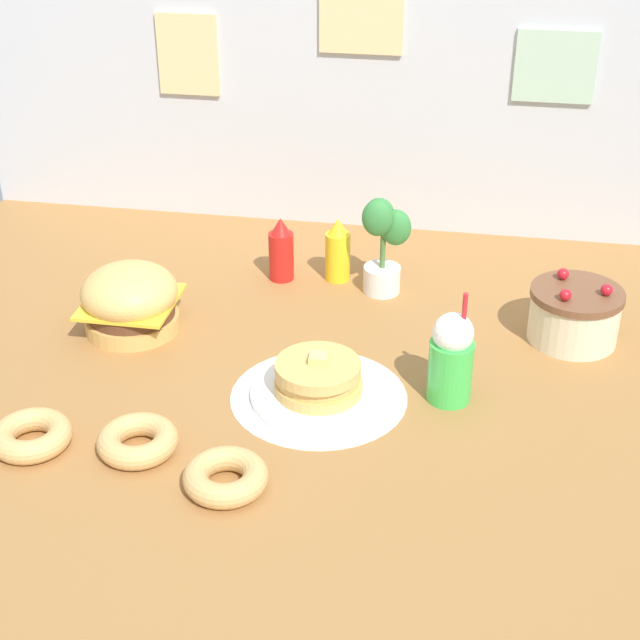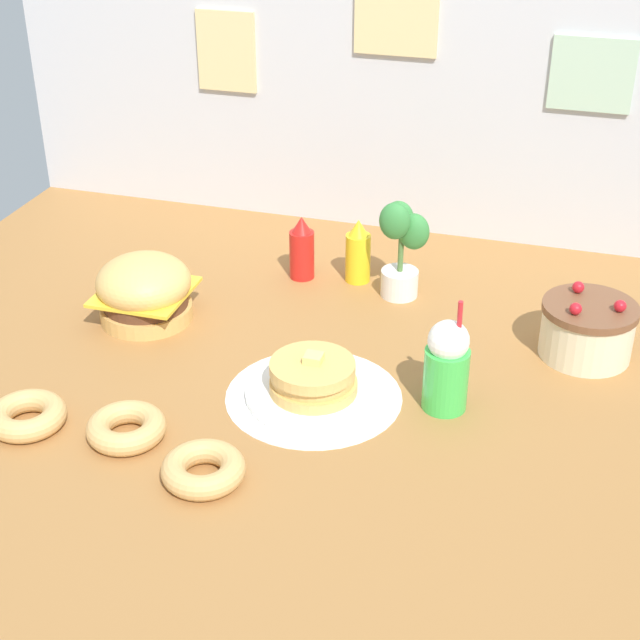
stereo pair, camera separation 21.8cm
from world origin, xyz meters
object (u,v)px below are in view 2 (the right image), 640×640
object	(u,v)px
ketchup_bottle	(302,249)
mustard_bottle	(358,253)
pancake_stack	(313,381)
cream_soda_cup	(447,365)
donut_vanilla	(203,469)
layer_cake	(587,330)
donut_chocolate	(126,427)
donut_pink_glaze	(27,415)
burger	(144,290)
potted_plant	(401,245)

from	to	relation	value
ketchup_bottle	mustard_bottle	bearing A→B (deg)	9.04
pancake_stack	cream_soda_cup	size ratio (longest dim) A/B	1.13
mustard_bottle	cream_soda_cup	xyz separation A→B (m)	(0.34, -0.53, 0.02)
donut_vanilla	layer_cake	bearing A→B (deg)	45.10
layer_cake	donut_chocolate	bearing A→B (deg)	-145.70
mustard_bottle	donut_vanilla	size ratio (longest dim) A/B	1.08
ketchup_bottle	donut_chocolate	size ratio (longest dim) A/B	1.08
donut_pink_glaze	donut_chocolate	xyz separation A→B (m)	(0.22, 0.02, 0.00)
burger	donut_pink_glaze	distance (m)	0.51
donut_pink_glaze	potted_plant	world-z (taller)	potted_plant
layer_cake	potted_plant	bearing A→B (deg)	160.92
ketchup_bottle	donut_pink_glaze	xyz separation A→B (m)	(-0.35, -0.84, -0.06)
layer_cake	cream_soda_cup	bearing A→B (deg)	-132.69
ketchup_bottle	potted_plant	size ratio (longest dim) A/B	0.66
burger	donut_vanilla	bearing A→B (deg)	-55.15
donut_chocolate	donut_vanilla	distance (m)	0.22
cream_soda_cup	donut_chocolate	size ratio (longest dim) A/B	1.61
donut_chocolate	potted_plant	xyz separation A→B (m)	(0.41, 0.79, 0.12)
pancake_stack	burger	bearing A→B (deg)	156.75
pancake_stack	mustard_bottle	world-z (taller)	mustard_bottle
burger	donut_vanilla	distance (m)	0.69
pancake_stack	donut_pink_glaze	world-z (taller)	pancake_stack
layer_cake	donut_pink_glaze	world-z (taller)	layer_cake
pancake_stack	potted_plant	world-z (taller)	potted_plant
cream_soda_cup	donut_vanilla	bearing A→B (deg)	-136.53
burger	layer_cake	distance (m)	1.10
mustard_bottle	donut_pink_glaze	world-z (taller)	mustard_bottle
donut_pink_glaze	burger	bearing A→B (deg)	85.19
layer_cake	donut_vanilla	size ratio (longest dim) A/B	1.34
layer_cake	donut_pink_glaze	xyz separation A→B (m)	(-1.13, -0.64, -0.04)
mustard_bottle	donut_pink_glaze	bearing A→B (deg)	-120.47
burger	pancake_stack	distance (m)	0.56
donut_chocolate	potted_plant	size ratio (longest dim) A/B	0.61
donut_chocolate	burger	bearing A→B (deg)	110.80
pancake_stack	donut_pink_glaze	distance (m)	0.62
mustard_bottle	donut_pink_glaze	xyz separation A→B (m)	(-0.51, -0.86, -0.06)
pancake_stack	potted_plant	xyz separation A→B (m)	(0.08, 0.53, 0.11)
layer_cake	donut_chocolate	world-z (taller)	layer_cake
mustard_bottle	cream_soda_cup	bearing A→B (deg)	-57.60
pancake_stack	donut_chocolate	size ratio (longest dim) A/B	1.83
ketchup_bottle	mustard_bottle	distance (m)	0.16
donut_vanilla	pancake_stack	bearing A→B (deg)	69.96
ketchup_bottle	mustard_bottle	xyz separation A→B (m)	(0.15, 0.02, 0.00)
pancake_stack	layer_cake	bearing A→B (deg)	32.13
donut_chocolate	donut_pink_glaze	bearing A→B (deg)	-174.65
donut_chocolate	ketchup_bottle	bearing A→B (deg)	80.94
ketchup_bottle	donut_vanilla	world-z (taller)	ketchup_bottle
potted_plant	donut_vanilla	bearing A→B (deg)	-103.21
layer_cake	potted_plant	xyz separation A→B (m)	(-0.49, 0.17, 0.08)
donut_pink_glaze	donut_chocolate	size ratio (longest dim) A/B	1.00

